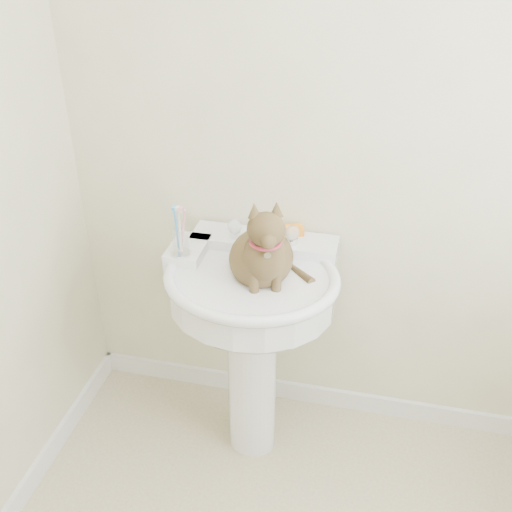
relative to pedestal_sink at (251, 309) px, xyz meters
The scene contains 7 objects.
wall_back 0.71m from the pedestal_sink, 42.52° to the left, with size 2.20×0.00×2.50m, color beige, non-canonical shape.
baseboard_back 0.77m from the pedestal_sink, 41.52° to the left, with size 2.20×0.02×0.09m, color white.
pedestal_sink is the anchor object (origin of this frame).
faucet 0.28m from the pedestal_sink, 89.03° to the left, with size 0.28×0.12×0.14m.
soap_bar 0.33m from the pedestal_sink, 68.98° to the left, with size 0.09×0.06×0.03m, color orange.
toothbrush_cup 0.35m from the pedestal_sink, behind, with size 0.07×0.07×0.18m.
cat 0.24m from the pedestal_sink, 14.50° to the right, with size 0.24×0.30×0.45m.
Camera 1 is at (0.09, -0.89, 1.97)m, focal length 42.00 mm.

